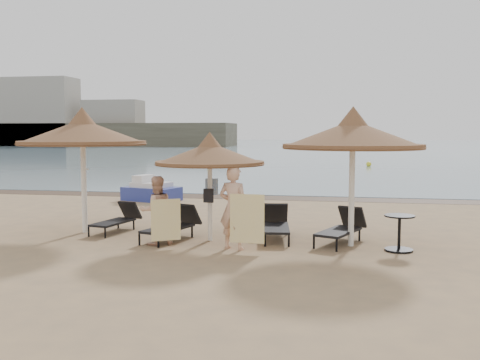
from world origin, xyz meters
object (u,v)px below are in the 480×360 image
object	(u,v)px
lounger_near_right	(276,224)
person_right	(234,201)
palapa_right	(353,135)
palapa_center	(210,154)
side_table	(399,234)
palapa_left	(83,133)
lounger_far_left	(118,219)
person_left	(156,205)
lounger_near_left	(174,224)
lounger_far_right	(343,227)
pedal_boat	(151,191)

from	to	relation	value
lounger_near_right	person_right	distance (m)	1.79
person_right	palapa_right	bearing A→B (deg)	-148.69
palapa_center	side_table	distance (m)	4.74
palapa_left	lounger_near_right	xyz separation A→B (m)	(5.06, 0.11, -2.25)
palapa_right	lounger_far_left	world-z (taller)	palapa_right
palapa_center	lounger_near_right	distance (m)	2.40
lounger_near_right	side_table	bearing A→B (deg)	-25.39
person_right	palapa_left	bearing A→B (deg)	-3.63
person_left	lounger_far_left	bearing A→B (deg)	-74.17
palapa_right	lounger_near_left	size ratio (longest dim) A/B	1.68
palapa_center	lounger_far_left	bearing A→B (deg)	164.96
palapa_right	lounger_far_right	distance (m)	2.23
side_table	person_left	world-z (taller)	person_left
person_right	lounger_far_right	bearing A→B (deg)	-140.55
palapa_right	lounger_far_right	bearing A→B (deg)	118.68
pedal_boat	lounger_far_right	bearing A→B (deg)	-25.13
palapa_right	person_right	bearing A→B (deg)	-162.13
palapa_center	lounger_near_left	size ratio (longest dim) A/B	1.38
palapa_center	person_right	world-z (taller)	palapa_center
palapa_center	lounger_far_right	xyz separation A→B (m)	(3.17, 0.33, -1.74)
palapa_center	pedal_boat	world-z (taller)	palapa_center
lounger_far_left	lounger_near_left	size ratio (longest dim) A/B	0.91
side_table	person_left	xyz separation A→B (m)	(-5.53, -0.34, 0.56)
palapa_left	pedal_boat	size ratio (longest dim) A/B	1.42
lounger_near_left	lounger_near_right	bearing A→B (deg)	30.88
palapa_right	lounger_near_right	distance (m)	2.91
lounger_near_left	pedal_boat	size ratio (longest dim) A/B	0.83
person_left	side_table	bearing A→B (deg)	151.46
lounger_near_right	person_left	xyz separation A→B (m)	(-2.68, -1.26, 0.57)
palapa_left	side_table	bearing A→B (deg)	-5.80
lounger_near_left	pedal_boat	xyz separation A→B (m)	(-3.10, 6.96, -0.01)
lounger_near_right	lounger_near_left	bearing A→B (deg)	-174.81
palapa_center	lounger_near_right	size ratio (longest dim) A/B	1.41
side_table	pedal_boat	world-z (taller)	pedal_boat
lounger_near_left	person_right	bearing A→B (deg)	-9.09
lounger_near_right	person_right	size ratio (longest dim) A/B	0.86
lounger_near_right	person_left	world-z (taller)	person_left
palapa_right	lounger_near_left	xyz separation A→B (m)	(-4.28, 0.02, -2.20)
palapa_center	person_left	size ratio (longest dim) A/B	1.42
lounger_near_left	side_table	bearing A→B (deg)	14.30
palapa_center	person_left	bearing A→B (deg)	-148.51
palapa_left	pedal_boat	bearing A→B (deg)	94.52
palapa_center	lounger_near_left	bearing A→B (deg)	179.39
palapa_left	person_right	bearing A→B (deg)	-17.07
lounger_near_left	lounger_near_right	size ratio (longest dim) A/B	1.03
side_table	lounger_far_right	bearing A→B (deg)	151.02
lounger_near_left	lounger_far_right	distance (m)	4.11
palapa_right	lounger_near_right	world-z (taller)	palapa_right
lounger_far_left	side_table	size ratio (longest dim) A/B	2.17
palapa_left	palapa_right	distance (m)	6.88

